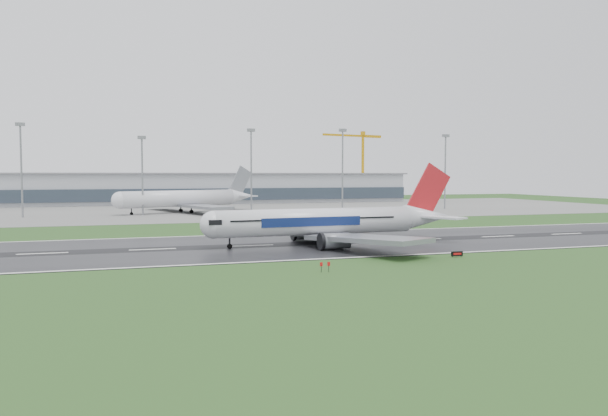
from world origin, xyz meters
name	(u,v)px	position (x,y,z in m)	size (l,w,h in m)	color
ground	(252,246)	(0.00, 0.00, 0.00)	(520.00, 520.00, 0.00)	#214419
runway	(252,246)	(0.00, 0.00, 0.05)	(400.00, 45.00, 0.10)	black
apron	(191,210)	(0.00, 125.00, 0.04)	(400.00, 130.00, 0.08)	slate
terminal	(179,189)	(0.00, 185.00, 7.50)	(240.00, 36.00, 15.00)	#969AA1
main_airliner	(333,205)	(17.05, -2.59, 8.41)	(56.31, 53.63, 16.63)	silver
parked_airliner	(185,190)	(-3.93, 108.85, 8.97)	(60.68, 56.49, 17.79)	silver
tower_crane	(363,165)	(109.79, 200.00, 20.51)	(41.27, 2.25, 41.02)	#CA8B0A
runway_sign	(457,254)	(32.16, -26.30, 0.52)	(2.30, 0.26, 1.04)	black
floodmast_1	(21,172)	(-59.91, 100.00, 15.77)	(0.64, 0.64, 31.53)	gray
floodmast_2	(142,177)	(-19.84, 100.00, 13.89)	(0.64, 0.64, 27.78)	gray
floodmast_3	(251,173)	(20.70, 100.00, 15.68)	(0.64, 0.64, 31.36)	gray
floodmast_4	(343,172)	(58.43, 100.00, 16.10)	(0.64, 0.64, 32.20)	gray
floodmast_5	(445,173)	(105.72, 100.00, 15.48)	(0.64, 0.64, 30.95)	gray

